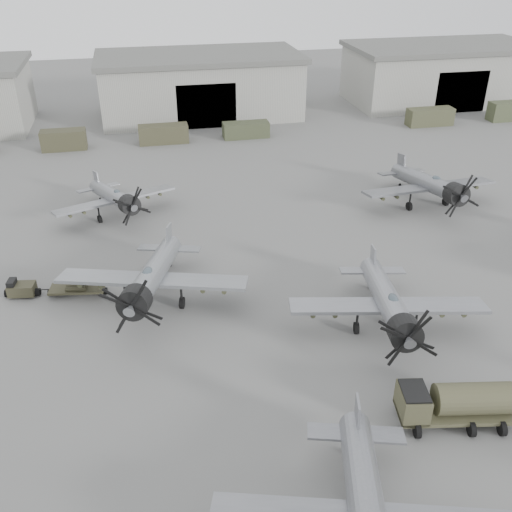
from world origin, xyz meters
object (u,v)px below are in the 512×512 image
(aircraft_mid_2, at_px, (389,304))
(fuel_tanker, at_px, (456,401))
(tug_trailer, at_px, (43,289))
(aircraft_far_0, at_px, (116,198))
(aircraft_far_1, at_px, (431,185))
(aircraft_mid_1, at_px, (151,278))

(aircraft_mid_2, bearing_deg, fuel_tanker, -75.37)
(aircraft_mid_2, distance_m, tug_trailer, 25.22)
(aircraft_far_0, bearing_deg, aircraft_far_1, -29.01)
(aircraft_mid_1, xyz_separation_m, aircraft_mid_2, (15.21, -6.44, -0.09))
(aircraft_mid_2, height_order, aircraft_far_0, aircraft_mid_2)
(aircraft_far_0, xyz_separation_m, tug_trailer, (-5.47, -12.31, -1.58))
(aircraft_mid_2, bearing_deg, aircraft_far_1, 67.48)
(aircraft_mid_2, bearing_deg, aircraft_far_0, 140.24)
(tug_trailer, bearing_deg, aircraft_mid_2, -14.18)
(aircraft_mid_2, relative_size, aircraft_far_1, 0.99)
(aircraft_mid_1, distance_m, aircraft_mid_2, 16.52)
(aircraft_mid_2, height_order, tug_trailer, aircraft_mid_2)
(fuel_tanker, bearing_deg, aircraft_far_1, 75.88)
(aircraft_mid_2, distance_m, aircraft_far_0, 28.27)
(aircraft_far_1, bearing_deg, aircraft_mid_1, -160.95)
(aircraft_mid_1, bearing_deg, fuel_tanker, -26.52)
(fuel_tanker, xyz_separation_m, tug_trailer, (-23.65, 17.90, -0.90))
(aircraft_mid_1, xyz_separation_m, aircraft_far_1, (27.38, 11.63, -0.04))
(aircraft_mid_1, height_order, aircraft_far_1, aircraft_mid_1)
(fuel_tanker, bearing_deg, aircraft_mid_2, 103.12)
(aircraft_mid_1, xyz_separation_m, fuel_tanker, (15.67, -14.62, -1.05))
(aircraft_mid_1, distance_m, tug_trailer, 8.85)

